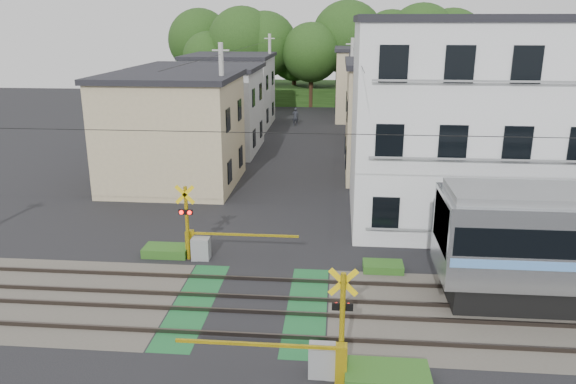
# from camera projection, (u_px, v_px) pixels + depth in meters

# --- Properties ---
(ground) EXTENTS (120.00, 120.00, 0.00)m
(ground) POSITION_uv_depth(u_px,v_px,m) (250.00, 306.00, 18.60)
(ground) COLOR black
(track_bed) EXTENTS (120.00, 120.00, 0.14)m
(track_bed) POSITION_uv_depth(u_px,v_px,m) (250.00, 305.00, 18.59)
(track_bed) COLOR #47423A
(track_bed) RESTS_ON ground
(crossing_signal_near) EXTENTS (4.74, 0.65, 3.09)m
(crossing_signal_near) POSITION_uv_depth(u_px,v_px,m) (325.00, 353.00, 14.69)
(crossing_signal_near) COLOR yellow
(crossing_signal_near) RESTS_ON ground
(crossing_signal_far) EXTENTS (4.74, 0.65, 3.09)m
(crossing_signal_far) POSITION_uv_depth(u_px,v_px,m) (199.00, 242.00, 22.10)
(crossing_signal_far) COLOR yellow
(crossing_signal_far) RESTS_ON ground
(apartment_block) EXTENTS (10.20, 8.36, 9.30)m
(apartment_block) POSITION_uv_depth(u_px,v_px,m) (464.00, 122.00, 25.56)
(apartment_block) COLOR white
(apartment_block) RESTS_ON ground
(houses_row) EXTENTS (22.07, 31.35, 6.80)m
(houses_row) POSITION_uv_depth(u_px,v_px,m) (305.00, 101.00, 42.33)
(houses_row) COLOR tan
(houses_row) RESTS_ON ground
(tree_hill) EXTENTS (40.00, 13.02, 11.31)m
(tree_hill) POSITION_uv_depth(u_px,v_px,m) (323.00, 53.00, 62.63)
(tree_hill) COLOR #214115
(tree_hill) RESTS_ON ground
(catenary) EXTENTS (60.00, 5.04, 7.00)m
(catenary) POSITION_uv_depth(u_px,v_px,m) (443.00, 205.00, 17.04)
(catenary) COLOR #2D2D33
(catenary) RESTS_ON ground
(utility_poles) EXTENTS (7.90, 42.00, 8.00)m
(utility_poles) POSITION_uv_depth(u_px,v_px,m) (284.00, 95.00, 39.42)
(utility_poles) COLOR #A5A5A0
(utility_poles) RESTS_ON ground
(pedestrian) EXTENTS (0.68, 0.55, 1.62)m
(pedestrian) POSITION_uv_depth(u_px,v_px,m) (295.00, 117.00, 50.51)
(pedestrian) COLOR #26282F
(pedestrian) RESTS_ON ground
(weed_patches) EXTENTS (10.25, 8.80, 0.40)m
(weed_patches) POSITION_uv_depth(u_px,v_px,m) (302.00, 304.00, 18.31)
(weed_patches) COLOR #2D5E1E
(weed_patches) RESTS_ON ground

